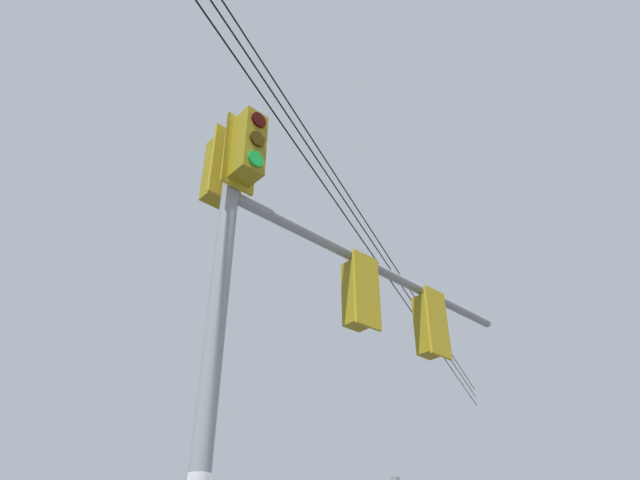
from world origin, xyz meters
name	(u,v)px	position (x,y,z in m)	size (l,w,h in m)	color
signal_mast_assembly	(302,286)	(-0.49, 1.64, 4.73)	(4.01, 4.36, 6.57)	gray
overhead_wire_span	(293,124)	(-1.15, 1.43, 8.00)	(30.98, 13.57, 1.36)	black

